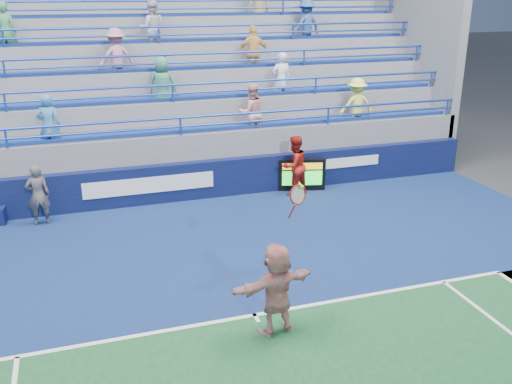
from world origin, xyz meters
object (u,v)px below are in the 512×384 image
object	(u,v)px
tennis_player	(277,289)
ball_girl	(294,166)
line_judge	(38,195)
serve_speed_board	(302,175)

from	to	relation	value
tennis_player	ball_girl	bearing A→B (deg)	65.92
tennis_player	line_judge	xyz separation A→B (m)	(-4.08, 6.45, -0.05)
tennis_player	ball_girl	distance (m)	7.17
serve_speed_board	ball_girl	bearing A→B (deg)	-144.32
line_judge	ball_girl	size ratio (longest dim) A/B	0.90
tennis_player	line_judge	bearing A→B (deg)	122.30
tennis_player	ball_girl	xyz separation A→B (m)	(2.92, 6.54, 0.03)
ball_girl	line_judge	bearing A→B (deg)	-20.87
serve_speed_board	ball_girl	distance (m)	0.59
serve_speed_board	ball_girl	xyz separation A→B (m)	(-0.36, -0.26, 0.39)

